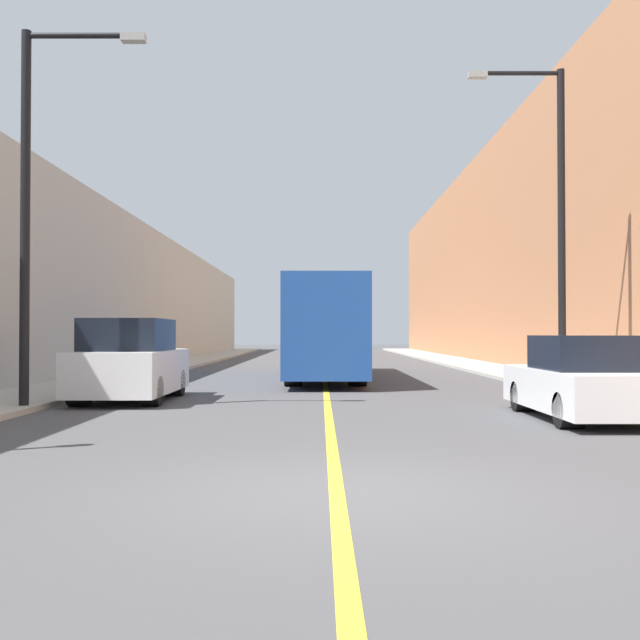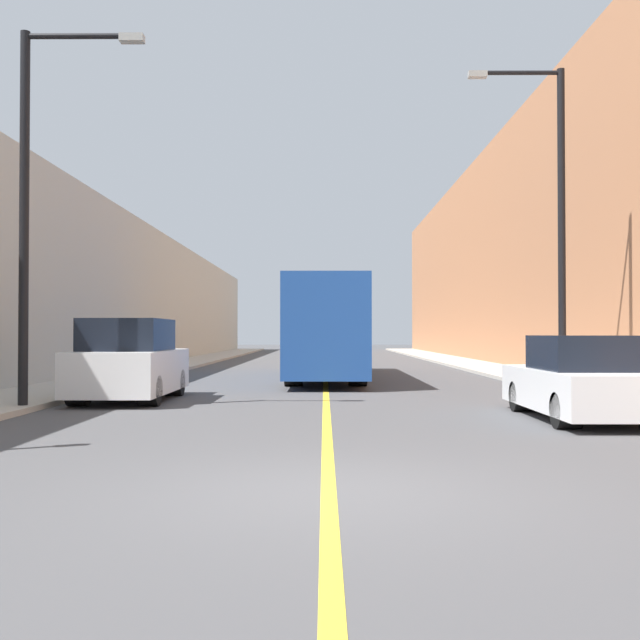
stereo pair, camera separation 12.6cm
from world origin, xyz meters
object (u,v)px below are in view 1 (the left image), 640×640
Objects in this scene: bus at (324,329)px; car_right_near at (584,382)px; parked_suv_left at (129,363)px; street_lamp_right at (553,209)px; street_lamp_left at (35,192)px.

bus reaches higher than car_right_near.
street_lamp_right is at bearing 10.98° from parked_suv_left.
street_lamp_left is at bearing 172.21° from car_right_near.
street_lamp_right is (6.09, -6.88, 3.17)m from bus.
street_lamp_left is at bearing -120.19° from parked_suv_left.
street_lamp_right is at bearing 20.13° from street_lamp_left.
bus is at bearing 61.84° from street_lamp_left.
parked_suv_left is at bearing -117.62° from bus.
car_right_near is at bearing -102.47° from street_lamp_right.
street_lamp_left is 0.91× the size of street_lamp_right.
parked_suv_left is 0.52× the size of street_lamp_right.
street_lamp_right is at bearing -48.48° from bus.
parked_suv_left reaches higher than car_right_near.
bus is 13.16m from street_lamp_left.
car_right_near is 7.42m from street_lamp_right.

